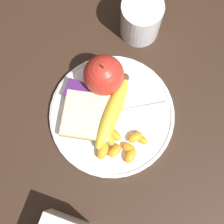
% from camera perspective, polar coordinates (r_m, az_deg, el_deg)
% --- Properties ---
extents(ground_plane, '(3.00, 3.00, 0.00)m').
position_cam_1_polar(ground_plane, '(0.63, 0.00, -0.66)').
color(ground_plane, '#332116').
extents(plate, '(0.25, 0.25, 0.01)m').
position_cam_1_polar(plate, '(0.62, 0.00, -0.50)').
color(plate, white).
rests_on(plate, ground_plane).
extents(juice_glass, '(0.08, 0.08, 0.09)m').
position_cam_1_polar(juice_glass, '(0.66, 5.28, 16.47)').
color(juice_glass, silver).
rests_on(juice_glass, ground_plane).
extents(apple, '(0.08, 0.08, 0.09)m').
position_cam_1_polar(apple, '(0.60, -1.51, 6.75)').
color(apple, red).
rests_on(apple, plate).
extents(banana, '(0.04, 0.16, 0.03)m').
position_cam_1_polar(banana, '(0.60, 0.40, 0.48)').
color(banana, yellow).
rests_on(banana, plate).
extents(bread_slice, '(0.11, 0.11, 0.02)m').
position_cam_1_polar(bread_slice, '(0.61, -4.41, -0.72)').
color(bread_slice, tan).
rests_on(bread_slice, plate).
extents(fork, '(0.16, 0.11, 0.00)m').
position_cam_1_polar(fork, '(0.62, 0.51, -0.37)').
color(fork, '#B2B2B7').
rests_on(fork, plate).
extents(jam_packet, '(0.05, 0.04, 0.02)m').
position_cam_1_polar(jam_packet, '(0.62, -6.30, 3.67)').
color(jam_packet, silver).
rests_on(jam_packet, plate).
extents(orange_segment_0, '(0.03, 0.03, 0.02)m').
position_cam_1_polar(orange_segment_0, '(0.60, -0.33, -4.94)').
color(orange_segment_0, orange).
rests_on(orange_segment_0, plate).
extents(orange_segment_1, '(0.03, 0.04, 0.02)m').
position_cam_1_polar(orange_segment_1, '(0.60, 0.51, -7.15)').
color(orange_segment_1, orange).
rests_on(orange_segment_1, plate).
extents(orange_segment_2, '(0.02, 0.03, 0.02)m').
position_cam_1_polar(orange_segment_2, '(0.60, 3.36, -7.90)').
color(orange_segment_2, orange).
rests_on(orange_segment_2, plate).
extents(orange_segment_3, '(0.03, 0.02, 0.02)m').
position_cam_1_polar(orange_segment_3, '(0.60, 3.13, -6.60)').
color(orange_segment_3, orange).
rests_on(orange_segment_3, plate).
extents(orange_segment_4, '(0.03, 0.02, 0.01)m').
position_cam_1_polar(orange_segment_4, '(0.60, 5.50, -5.02)').
color(orange_segment_4, orange).
rests_on(orange_segment_4, plate).
extents(orange_segment_5, '(0.03, 0.03, 0.02)m').
position_cam_1_polar(orange_segment_5, '(0.60, 0.47, -4.14)').
color(orange_segment_5, orange).
rests_on(orange_segment_5, plate).
extents(orange_segment_6, '(0.03, 0.04, 0.02)m').
position_cam_1_polar(orange_segment_6, '(0.60, 4.25, -4.61)').
color(orange_segment_6, orange).
rests_on(orange_segment_6, plate).
extents(orange_segment_7, '(0.02, 0.03, 0.02)m').
position_cam_1_polar(orange_segment_7, '(0.60, -1.71, -7.07)').
color(orange_segment_7, orange).
rests_on(orange_segment_7, plate).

